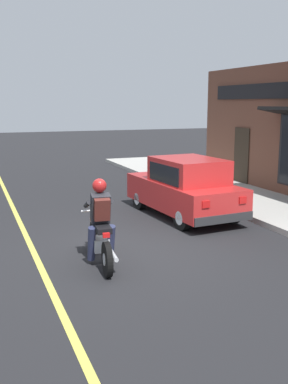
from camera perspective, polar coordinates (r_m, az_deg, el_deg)
ground_plane at (r=9.13m, az=-1.84°, el=-7.70°), size 80.00×80.00×0.00m
sidewalk_curb at (r=13.94m, az=13.45°, el=-1.06°), size 2.60×22.00×0.14m
lane_stripe at (r=11.58m, az=-15.38°, el=-3.99°), size 0.12×19.80×0.01m
motorcycle_with_rider at (r=8.39m, az=-5.59°, el=-4.64°), size 0.61×2.02×1.62m
car_hatchback at (r=11.87m, az=5.17°, el=0.51°), size 1.90×3.88×1.57m
fire_hydrant at (r=14.18m, az=9.14°, el=1.37°), size 0.36×0.24×0.88m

